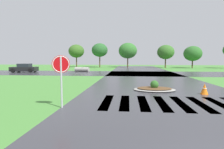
{
  "coord_description": "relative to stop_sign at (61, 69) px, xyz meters",
  "views": [
    {
      "loc": [
        -2.08,
        -2.97,
        2.15
      ],
      "look_at": [
        -3.49,
        12.19,
        0.8
      ],
      "focal_mm": 28.49,
      "sensor_mm": 36.0,
      "label": 1
    }
  ],
  "objects": [
    {
      "name": "asphalt_roadway",
      "position": [
        4.99,
        5.54,
        -1.69
      ],
      "size": [
        10.06,
        80.0,
        0.01
      ],
      "primitive_type": "cube",
      "color": "#35353A",
      "rests_on": "ground"
    },
    {
      "name": "asphalt_cross_road",
      "position": [
        4.99,
        18.86,
        -1.69
      ],
      "size": [
        90.0,
        9.06,
        0.01
      ],
      "primitive_type": "cube",
      "color": "#35353A",
      "rests_on": "ground"
    },
    {
      "name": "crosswalk_stripes",
      "position": [
        4.99,
        1.24,
        -1.69
      ],
      "size": [
        6.75,
        3.17,
        0.01
      ],
      "color": "white",
      "rests_on": "ground"
    },
    {
      "name": "stop_sign",
      "position": [
        0.0,
        0.0,
        0.0
      ],
      "size": [
        0.75,
        0.21,
        2.3
      ],
      "rotation": [
        0.0,
        0.0,
        0.23
      ],
      "color": "#B2B5BA",
      "rests_on": "ground"
    },
    {
      "name": "median_island",
      "position": [
        4.68,
        4.79,
        -1.56
      ],
      "size": [
        2.81,
        1.88,
        0.68
      ],
      "color": "#9E9B93",
      "rests_on": "ground"
    },
    {
      "name": "car_silver_hatch",
      "position": [
        -13.87,
        19.78,
        -1.06
      ],
      "size": [
        4.17,
        2.57,
        1.38
      ],
      "rotation": [
        0.0,
        0.0,
        3.27
      ],
      "color": "black",
      "rests_on": "ground"
    },
    {
      "name": "drainage_pipe_stack",
      "position": [
        -4.91,
        21.86,
        -1.32
      ],
      "size": [
        2.55,
        1.15,
        0.75
      ],
      "color": "#9E9B93",
      "rests_on": "ground"
    },
    {
      "name": "traffic_cone",
      "position": [
        7.51,
        3.68,
        -1.37
      ],
      "size": [
        0.43,
        0.43,
        0.67
      ],
      "color": "orange",
      "rests_on": "ground"
    },
    {
      "name": "background_treeline",
      "position": [
        6.16,
        36.41,
        2.27
      ],
      "size": [
        40.14,
        6.8,
        6.12
      ],
      "color": "#4C3823",
      "rests_on": "ground"
    }
  ]
}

